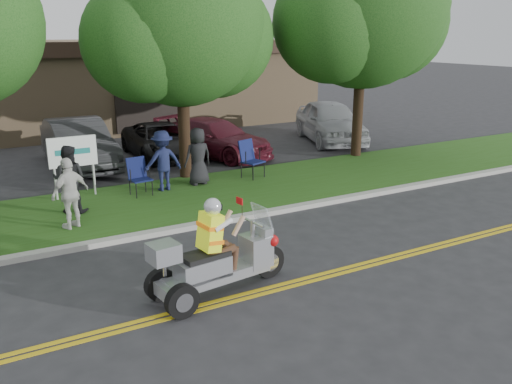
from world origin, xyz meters
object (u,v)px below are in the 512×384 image
lawn_chair_b (250,156)px  parked_car_far_right (330,121)px  trike_scooter (216,261)px  parked_car_mid (161,141)px  parked_car_left (79,144)px  spectator_adult_right (70,193)px  spectator_adult_mid (69,179)px  lawn_chair_a (138,174)px  parked_car_right (214,138)px

lawn_chair_b → parked_car_far_right: parked_car_far_right is taller
trike_scooter → parked_car_mid: 10.99m
trike_scooter → parked_car_left: (-0.05, 10.55, 0.19)m
parked_car_far_right → lawn_chair_b: bearing=-128.0°
parked_car_left → parked_car_far_right: bearing=-3.0°
spectator_adult_right → parked_car_left: (1.47, 6.18, -0.11)m
parked_car_mid → spectator_adult_right: bearing=-122.1°
parked_car_left → spectator_adult_right: bearing=-103.6°
spectator_adult_mid → parked_car_far_right: (11.27, 4.55, -0.09)m
lawn_chair_a → parked_car_mid: bearing=56.4°
lawn_chair_b → parked_car_right: 3.55m
parked_car_mid → parked_car_far_right: 7.12m
spectator_adult_mid → parked_car_far_right: spectator_adult_mid is taller
trike_scooter → spectator_adult_mid: size_ratio=1.60×
parked_car_mid → parked_car_right: bearing=-20.1°
parked_car_left → parked_car_far_right: (10.00, -0.47, 0.04)m
trike_scooter → parked_car_mid: trike_scooter is taller
spectator_adult_mid → parked_car_mid: (4.17, 5.09, -0.32)m
lawn_chair_b → parked_car_left: parked_car_left is taller
parked_car_mid → lawn_chair_a: bearing=-114.1°
spectator_adult_right → spectator_adult_mid: bearing=-126.0°
parked_car_left → parked_car_right: (4.65, -0.67, -0.13)m
spectator_adult_right → lawn_chair_b: bearing=173.2°
lawn_chair_b → spectator_adult_right: size_ratio=0.70×
lawn_chair_a → parked_car_mid: 4.96m
parked_car_left → parked_car_far_right: size_ratio=0.98×
lawn_chair_b → parked_car_left: bearing=115.7°
lawn_chair_a → parked_car_mid: parked_car_mid is taller
trike_scooter → parked_car_mid: bearing=67.7°
lawn_chair_b → spectator_adult_right: bearing=-179.9°
parked_car_right → parked_car_far_right: size_ratio=0.94×
trike_scooter → parked_car_mid: (2.85, 10.62, 0.01)m
lawn_chair_a → parked_car_right: bearing=36.0°
parked_car_left → parked_car_right: bearing=-8.5°
parked_car_left → lawn_chair_b: bearing=-45.3°
lawn_chair_a → spectator_adult_mid: spectator_adult_mid is taller
trike_scooter → spectator_adult_right: 4.63m
parked_car_mid → parked_car_right: 1.90m
lawn_chair_b → trike_scooter: bearing=-142.3°
trike_scooter → parked_car_right: (4.60, 9.88, 0.07)m
parked_car_right → parked_car_far_right: 5.36m
parked_car_far_right → spectator_adult_right: bearing=-134.1°
spectator_adult_right → parked_car_right: (6.12, 5.51, -0.24)m
spectator_adult_right → parked_car_left: size_ratio=0.33×
spectator_adult_mid → parked_car_right: spectator_adult_mid is taller
parked_car_left → parked_car_mid: bearing=1.1°
spectator_adult_mid → parked_car_right: 7.35m
trike_scooter → lawn_chair_a: 6.22m
lawn_chair_b → parked_car_far_right: 6.90m
lawn_chair_a → parked_car_left: bearing=91.8°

